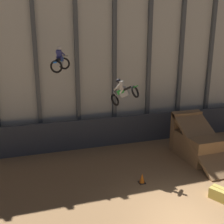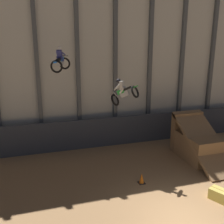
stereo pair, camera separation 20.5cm
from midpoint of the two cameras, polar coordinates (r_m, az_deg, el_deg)
The scene contains 8 objects.
ground_plane at distance 12.83m, azimuth 15.82°, elevation -22.01°, with size 60.00×60.00×0.00m, color #9E754C.
arena_back_wall at distance 19.65m, azimuth 0.87°, elevation 11.07°, with size 32.00×0.40×12.46m.
lower_barrier at distance 19.83m, azimuth 1.62°, elevation -4.08°, with size 31.36×0.20×2.19m.
dirt_ramp at distance 18.73m, azimuth 18.19°, elevation -6.33°, with size 2.24×4.89×2.96m.
rider_bike_left_air at distance 15.91m, azimuth -10.81°, elevation 10.84°, with size 1.33×1.78×1.48m.
rider_bike_right_air at distance 15.08m, azimuth 2.92°, elevation 4.33°, with size 1.69×1.71×1.67m.
traffic_cone_near_ramp at distance 15.06m, azimuth 6.87°, elevation -14.18°, with size 0.36×0.36×0.58m.
hay_bale_trackside at distance 14.64m, azimuth 22.71°, elevation -16.28°, with size 0.94×1.07×0.57m.
Camera 2 is at (-5.82, -8.47, 7.63)m, focal length 42.00 mm.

